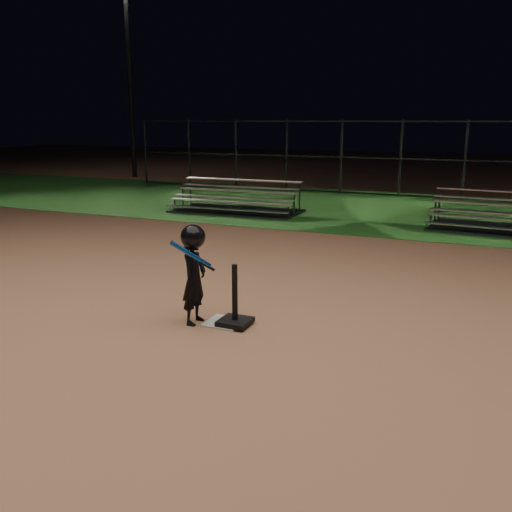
{
  "coord_description": "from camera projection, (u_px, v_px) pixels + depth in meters",
  "views": [
    {
      "loc": [
        2.98,
        -5.89,
        2.49
      ],
      "look_at": [
        0.0,
        1.0,
        0.65
      ],
      "focal_mm": 39.0,
      "sensor_mm": 36.0,
      "label": 1
    }
  ],
  "objects": [
    {
      "name": "child_batter",
      "position": [
        194.0,
        272.0,
        6.86
      ],
      "size": [
        0.45,
        0.54,
        1.26
      ],
      "rotation": [
        0.0,
        0.0,
        1.59
      ],
      "color": "black",
      "rests_on": "ground"
    },
    {
      "name": "bleacher_left",
      "position": [
        236.0,
        206.0,
        15.39
      ],
      "size": [
        3.55,
        1.82,
        0.86
      ],
      "rotation": [
        0.0,
        0.0,
        0.03
      ],
      "color": "silver",
      "rests_on": "ground"
    },
    {
      "name": "home_plate",
      "position": [
        225.0,
        322.0,
        6.99
      ],
      "size": [
        0.45,
        0.45,
        0.02
      ],
      "primitive_type": "cube",
      "color": "beige",
      "rests_on": "ground"
    },
    {
      "name": "backstop_fence",
      "position": [
        401.0,
        159.0,
        18.29
      ],
      "size": [
        20.08,
        0.08,
        2.5
      ],
      "color": "#38383D",
      "rests_on": "ground"
    },
    {
      "name": "light_pole_left",
      "position": [
        128.0,
        61.0,
        23.76
      ],
      "size": [
        0.9,
        0.53,
        8.3
      ],
      "color": "#2D2D30",
      "rests_on": "ground"
    },
    {
      "name": "ground",
      "position": [
        225.0,
        323.0,
        6.99
      ],
      "size": [
        80.0,
        80.0,
        0.0
      ],
      "primitive_type": "plane",
      "color": "#B37551",
      "rests_on": "ground"
    },
    {
      "name": "batting_tee",
      "position": [
        235.0,
        313.0,
        6.88
      ],
      "size": [
        0.38,
        0.38,
        0.76
      ],
      "color": "black",
      "rests_on": "home_plate"
    },
    {
      "name": "grass_strip",
      "position": [
        381.0,
        209.0,
        15.91
      ],
      "size": [
        60.0,
        8.0,
        0.01
      ],
      "primitive_type": "cube",
      "color": "#20551B",
      "rests_on": "ground"
    }
  ]
}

